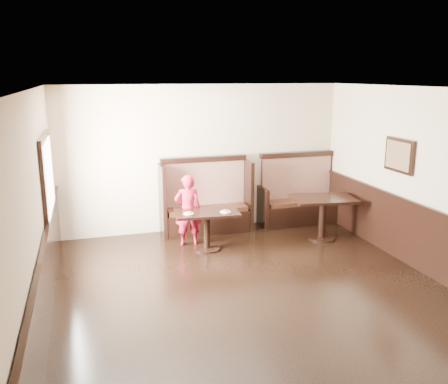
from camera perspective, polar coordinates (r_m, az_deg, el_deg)
name	(u,v)px	position (r m, az deg, el deg)	size (l,w,h in m)	color
ground	(268,308)	(6.41, 5.32, -13.71)	(7.00, 7.00, 0.00)	black
room_shell	(240,255)	(6.28, 1.95, -7.56)	(7.00, 7.00, 7.00)	#C7B490
booth_main	(206,205)	(9.15, -2.23, -1.55)	(1.75, 0.72, 1.45)	black
booth_neighbor	(298,200)	(9.81, 8.88, -0.93)	(1.65, 0.72, 1.45)	black
table_main	(207,220)	(8.19, -2.09, -3.41)	(1.15, 0.78, 0.69)	black
table_neighbor	(323,208)	(8.90, 11.80, -1.89)	(1.22, 0.90, 0.78)	black
child	(188,210)	(8.39, -4.36, -2.19)	(0.47, 0.31, 1.29)	#AD122D
pizza_plate_left	(189,213)	(8.01, -4.28, -2.54)	(0.17, 0.17, 0.03)	white
pizza_plate_right	(225,211)	(8.08, 0.17, -2.34)	(0.19, 0.19, 0.03)	white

